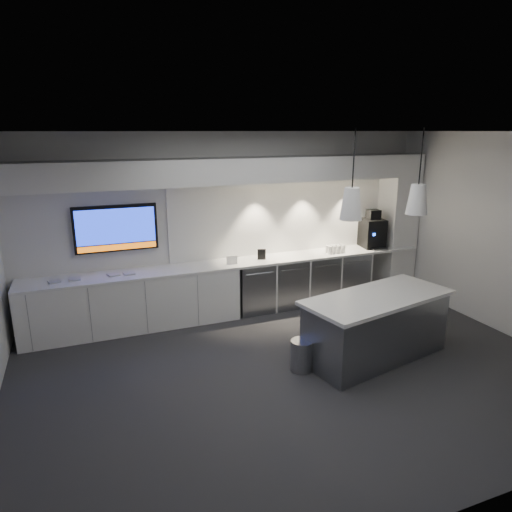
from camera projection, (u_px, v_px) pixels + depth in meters
name	position (u px, v px, depth m)	size (l,w,h in m)	color
floor	(296.00, 372.00, 5.89)	(7.00, 7.00, 0.00)	#2E2E31
ceiling	(302.00, 131.00, 5.09)	(7.00, 7.00, 0.00)	black
wall_back	(232.00, 223.00, 7.73)	(7.00, 7.00, 0.00)	white
wall_front	(457.00, 350.00, 3.25)	(7.00, 7.00, 0.00)	white
wall_right	(511.00, 236.00, 6.73)	(7.00, 7.00, 0.00)	white
back_counter	(239.00, 263.00, 7.60)	(6.80, 0.65, 0.04)	white
left_base_cabinets	(134.00, 302.00, 7.10)	(3.30, 0.63, 0.86)	white
fridge_unit_a	(253.00, 287.00, 7.81)	(0.60, 0.61, 0.85)	gray
fridge_unit_b	(286.00, 282.00, 8.04)	(0.60, 0.61, 0.85)	gray
fridge_unit_c	(318.00, 278.00, 8.26)	(0.60, 0.61, 0.85)	gray
fridge_unit_d	(347.00, 274.00, 8.49)	(0.60, 0.61, 0.85)	gray
backsplash	(296.00, 215.00, 8.13)	(4.60, 0.03, 1.30)	white
soffit	(237.00, 170.00, 7.22)	(6.90, 0.60, 0.40)	white
column	(397.00, 224.00, 8.65)	(0.55, 0.55, 2.60)	white
wall_tv	(116.00, 228.00, 6.99)	(1.25, 0.07, 0.72)	black
island	(376.00, 326.00, 6.18)	(2.24, 1.31, 0.89)	gray
bin	(302.00, 355.00, 5.89)	(0.29, 0.29, 0.41)	gray
coffee_machine	(372.00, 232.00, 8.49)	(0.44, 0.60, 0.70)	black
sign_black	(262.00, 254.00, 7.70)	(0.14, 0.02, 0.18)	black
sign_white	(232.00, 260.00, 7.44)	(0.18, 0.02, 0.14)	white
cup_cluster	(335.00, 249.00, 8.13)	(0.34, 0.16, 0.14)	white
tray_a	(54.00, 282.00, 6.56)	(0.16, 0.16, 0.03)	#BBBBBB
tray_b	(75.00, 279.00, 6.67)	(0.16, 0.16, 0.03)	#BBBBBB
tray_c	(113.00, 275.00, 6.87)	(0.16, 0.16, 0.03)	#BBBBBB
tray_d	(129.00, 273.00, 6.93)	(0.16, 0.16, 0.03)	#BBBBBB
pendant_left	(351.00, 203.00, 5.55)	(0.27, 0.27, 1.09)	white
pendant_right	(417.00, 199.00, 5.90)	(0.27, 0.27, 1.09)	white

